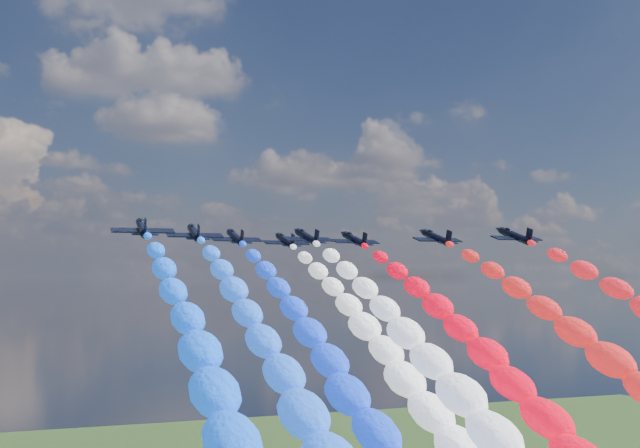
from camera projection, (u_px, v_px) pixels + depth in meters
name	position (u px, v px, depth m)	size (l,w,h in m)	color
jet_0	(143.00, 228.00, 123.66)	(9.19, 12.32, 2.71)	black
trail_0	(224.00, 446.00, 74.95)	(6.42, 97.57, 48.64)	blue
jet_1	(195.00, 233.00, 137.73)	(9.19, 12.32, 2.71)	black
trail_1	(292.00, 420.00, 89.02)	(6.42, 97.57, 48.64)	blue
jet_2	(236.00, 237.00, 152.85)	(9.19, 12.32, 2.71)	black
trail_2	(338.00, 399.00, 104.14)	(6.42, 97.57, 48.64)	#143DF0
jet_3	(307.00, 237.00, 151.81)	(9.19, 12.32, 2.71)	black
trail_3	(444.00, 400.00, 103.10)	(6.42, 97.57, 48.64)	white
jet_4	(285.00, 241.00, 167.41)	(9.19, 12.32, 2.71)	black
trail_4	(395.00, 384.00, 118.70)	(6.42, 97.57, 48.64)	white
jet_5	(354.00, 239.00, 161.92)	(9.19, 12.32, 2.71)	black
trail_5	(500.00, 389.00, 113.21)	(6.42, 97.57, 48.64)	#F1021B
jet_6	(436.00, 238.00, 154.39)	(9.19, 12.32, 2.71)	black
trail_6	(629.00, 397.00, 105.69)	(6.42, 97.57, 48.64)	red
jet_7	(515.00, 236.00, 148.15)	(9.19, 12.32, 2.71)	black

